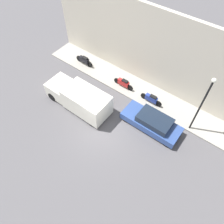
{
  "coord_description": "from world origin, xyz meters",
  "views": [
    {
      "loc": [
        -6.55,
        -5.86,
        13.59
      ],
      "look_at": [
        1.24,
        0.07,
        0.6
      ],
      "focal_mm": 35.0,
      "sensor_mm": 36.0,
      "label": 1
    }
  ],
  "objects_px": {
    "motorcycle_black": "(84,60)",
    "streetlamp": "(203,102)",
    "delivery_van": "(79,98)",
    "motorcycle_blue": "(151,99)",
    "motorcycle_red": "(124,83)",
    "parked_car": "(152,122)"
  },
  "relations": [
    {
      "from": "motorcycle_black",
      "to": "streetlamp",
      "type": "height_order",
      "value": "streetlamp"
    },
    {
      "from": "delivery_van",
      "to": "motorcycle_blue",
      "type": "distance_m",
      "value": 5.66
    },
    {
      "from": "motorcycle_red",
      "to": "motorcycle_black",
      "type": "relative_size",
      "value": 1.01
    },
    {
      "from": "parked_car",
      "to": "motorcycle_blue",
      "type": "bearing_deg",
      "value": 31.93
    },
    {
      "from": "parked_car",
      "to": "motorcycle_red",
      "type": "relative_size",
      "value": 2.33
    },
    {
      "from": "delivery_van",
      "to": "motorcycle_blue",
      "type": "relative_size",
      "value": 2.85
    },
    {
      "from": "motorcycle_red",
      "to": "motorcycle_black",
      "type": "bearing_deg",
      "value": 87.87
    },
    {
      "from": "streetlamp",
      "to": "motorcycle_black",
      "type": "bearing_deg",
      "value": 86.78
    },
    {
      "from": "parked_car",
      "to": "streetlamp",
      "type": "distance_m",
      "value": 3.75
    },
    {
      "from": "motorcycle_blue",
      "to": "streetlamp",
      "type": "distance_m",
      "value": 4.37
    },
    {
      "from": "parked_car",
      "to": "delivery_van",
      "type": "distance_m",
      "value": 5.79
    },
    {
      "from": "motorcycle_blue",
      "to": "delivery_van",
      "type": "bearing_deg",
      "value": 130.03
    },
    {
      "from": "parked_car",
      "to": "motorcycle_blue",
      "type": "relative_size",
      "value": 2.33
    },
    {
      "from": "delivery_van",
      "to": "motorcycle_black",
      "type": "bearing_deg",
      "value": 37.13
    },
    {
      "from": "motorcycle_red",
      "to": "streetlamp",
      "type": "height_order",
      "value": "streetlamp"
    },
    {
      "from": "delivery_van",
      "to": "motorcycle_blue",
      "type": "bearing_deg",
      "value": -49.97
    },
    {
      "from": "delivery_van",
      "to": "motorcycle_black",
      "type": "height_order",
      "value": "delivery_van"
    },
    {
      "from": "delivery_van",
      "to": "motorcycle_red",
      "type": "bearing_deg",
      "value": -23.04
    },
    {
      "from": "motorcycle_red",
      "to": "motorcycle_blue",
      "type": "bearing_deg",
      "value": -91.68
    },
    {
      "from": "motorcycle_blue",
      "to": "streetlamp",
      "type": "height_order",
      "value": "streetlamp"
    },
    {
      "from": "delivery_van",
      "to": "motorcycle_red",
      "type": "height_order",
      "value": "delivery_van"
    },
    {
      "from": "motorcycle_blue",
      "to": "motorcycle_black",
      "type": "bearing_deg",
      "value": 88.04
    }
  ]
}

